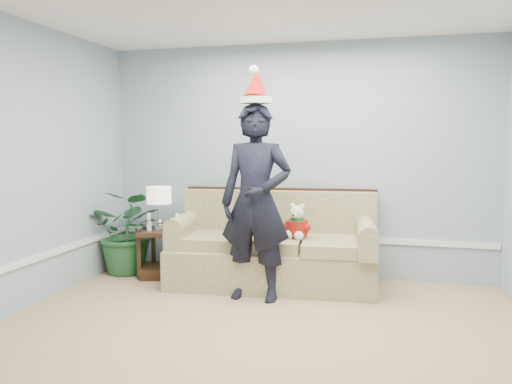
{
  "coord_description": "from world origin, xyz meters",
  "views": [
    {
      "loc": [
        0.99,
        -3.26,
        1.57
      ],
      "look_at": [
        -0.24,
        1.55,
        1.07
      ],
      "focal_mm": 35.0,
      "sensor_mm": 36.0,
      "label": 1
    }
  ],
  "objects_px": {
    "man": "(256,202)",
    "table_lamp": "(159,197)",
    "teddy_bear": "(297,225)",
    "sofa": "(273,251)",
    "houseplant": "(129,232)",
    "side_table": "(165,258)"
  },
  "relations": [
    {
      "from": "man",
      "to": "table_lamp",
      "type": "bearing_deg",
      "value": 159.34
    },
    {
      "from": "teddy_bear",
      "to": "sofa",
      "type": "bearing_deg",
      "value": 171.74
    },
    {
      "from": "sofa",
      "to": "houseplant",
      "type": "bearing_deg",
      "value": 174.86
    },
    {
      "from": "table_lamp",
      "to": "man",
      "type": "relative_size",
      "value": 0.26
    },
    {
      "from": "man",
      "to": "teddy_bear",
      "type": "relative_size",
      "value": 5.14
    },
    {
      "from": "houseplant",
      "to": "teddy_bear",
      "type": "distance_m",
      "value": 2.06
    },
    {
      "from": "sofa",
      "to": "houseplant",
      "type": "height_order",
      "value": "sofa"
    },
    {
      "from": "side_table",
      "to": "sofa",
      "type": "bearing_deg",
      "value": 1.3
    },
    {
      "from": "houseplant",
      "to": "teddy_bear",
      "type": "bearing_deg",
      "value": -3.34
    },
    {
      "from": "table_lamp",
      "to": "man",
      "type": "height_order",
      "value": "man"
    },
    {
      "from": "man",
      "to": "teddy_bear",
      "type": "bearing_deg",
      "value": 55.43
    },
    {
      "from": "man",
      "to": "teddy_bear",
      "type": "xyz_separation_m",
      "value": [
        0.33,
        0.46,
        -0.3
      ]
    },
    {
      "from": "side_table",
      "to": "man",
      "type": "xyz_separation_m",
      "value": [
        1.24,
        -0.54,
        0.76
      ]
    },
    {
      "from": "side_table",
      "to": "table_lamp",
      "type": "bearing_deg",
      "value": -157.3
    },
    {
      "from": "table_lamp",
      "to": "houseplant",
      "type": "relative_size",
      "value": 0.5
    },
    {
      "from": "sofa",
      "to": "side_table",
      "type": "distance_m",
      "value": 1.3
    },
    {
      "from": "sofa",
      "to": "man",
      "type": "relative_size",
      "value": 1.17
    },
    {
      "from": "sofa",
      "to": "teddy_bear",
      "type": "xyz_separation_m",
      "value": [
        0.28,
        -0.1,
        0.31
      ]
    },
    {
      "from": "table_lamp",
      "to": "houseplant",
      "type": "xyz_separation_m",
      "value": [
        -0.43,
        0.07,
        -0.44
      ]
    },
    {
      "from": "sofa",
      "to": "table_lamp",
      "type": "xyz_separation_m",
      "value": [
        -1.33,
        -0.05,
        0.57
      ]
    },
    {
      "from": "teddy_bear",
      "to": "side_table",
      "type": "bearing_deg",
      "value": -171.12
    },
    {
      "from": "houseplant",
      "to": "man",
      "type": "distance_m",
      "value": 1.87
    }
  ]
}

